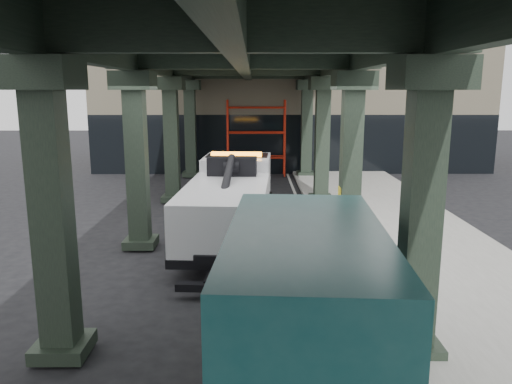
{
  "coord_description": "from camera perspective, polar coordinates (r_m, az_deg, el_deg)",
  "views": [
    {
      "loc": [
        -0.12,
        -11.86,
        4.5
      ],
      "look_at": [
        -0.06,
        1.79,
        1.7
      ],
      "focal_mm": 35.0,
      "sensor_mm": 36.0,
      "label": 1
    }
  ],
  "objects": [
    {
      "name": "ground",
      "position": [
        12.69,
        0.33,
        -9.19
      ],
      "size": [
        90.0,
        90.0,
        0.0
      ],
      "primitive_type": "plane",
      "color": "black",
      "rests_on": "ground"
    },
    {
      "name": "sidewalk",
      "position": [
        15.27,
        17.49,
        -5.82
      ],
      "size": [
        5.0,
        40.0,
        0.15
      ],
      "primitive_type": "cube",
      "color": "gray",
      "rests_on": "ground"
    },
    {
      "name": "lane_stripe",
      "position": [
        14.68,
        6.94,
        -6.32
      ],
      "size": [
        0.12,
        38.0,
        0.01
      ],
      "primitive_type": "cube",
      "color": "silver",
      "rests_on": "ground"
    },
    {
      "name": "viaduct",
      "position": [
        13.9,
        -1.44,
        15.55
      ],
      "size": [
        7.4,
        32.0,
        6.4
      ],
      "color": "black",
      "rests_on": "ground"
    },
    {
      "name": "building",
      "position": [
        31.93,
        3.63,
        10.67
      ],
      "size": [
        22.0,
        10.0,
        8.0
      ],
      "primitive_type": "cube",
      "color": "#C6B793",
      "rests_on": "ground"
    },
    {
      "name": "scaffolding",
      "position": [
        26.61,
        0.02,
        6.43
      ],
      "size": [
        3.08,
        0.88,
        4.0
      ],
      "color": "red",
      "rests_on": "ground"
    },
    {
      "name": "tow_truck",
      "position": [
        15.21,
        -2.83,
        -0.7
      ],
      "size": [
        2.72,
        8.04,
        2.6
      ],
      "rotation": [
        0.0,
        0.0,
        -0.06
      ],
      "color": "black",
      "rests_on": "ground"
    },
    {
      "name": "towed_van",
      "position": [
        8.02,
        5.54,
        -11.57
      ],
      "size": [
        2.84,
        6.36,
        2.52
      ],
      "rotation": [
        0.0,
        0.0,
        -0.07
      ],
      "color": "#134344",
      "rests_on": "ground"
    }
  ]
}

